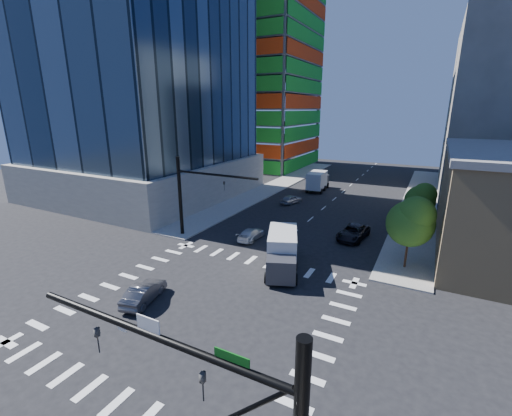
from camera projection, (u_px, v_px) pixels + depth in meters
The scene contains 14 objects.
ground at pixel (205, 308), 25.36m from camera, with size 160.00×160.00×0.00m, color black.
road_markings at pixel (205, 308), 25.36m from camera, with size 20.00×20.00×0.01m, color silver.
sidewalk_ne at pixel (419, 202), 53.86m from camera, with size 5.00×60.00×0.15m, color gray.
sidewalk_nw at pixel (275, 186), 64.94m from camera, with size 5.00×60.00×0.15m, color gray.
construction_building at pixel (258, 64), 83.36m from camera, with size 25.16×34.50×70.60m.
signal_mast_nw at pixel (190, 190), 38.04m from camera, with size 10.20×0.40×9.00m.
tree_south at pixel (412, 221), 30.29m from camera, with size 4.16×4.16×6.82m.
tree_north at pixel (421, 198), 40.57m from camera, with size 3.54×3.52×5.78m.
car_nb_far at pixel (353, 232), 38.73m from camera, with size 2.54×5.52×1.53m, color black.
car_sb_near at pixel (251, 234), 38.60m from camera, with size 1.76×4.34×1.26m, color white.
car_sb_mid at pixel (291, 199), 53.18m from camera, with size 1.62×4.02×1.37m, color #A9AAB1.
car_sb_cross at pixel (144, 293), 26.11m from camera, with size 1.55×4.43×1.46m, color #4B4B50.
box_truck_near at pixel (282, 255), 30.86m from camera, with size 4.98×7.07×3.41m.
box_truck_far at pixel (318, 182), 61.76m from camera, with size 3.27×6.76×3.45m.
Camera 1 is at (13.62, -18.00, 14.26)m, focal length 24.00 mm.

